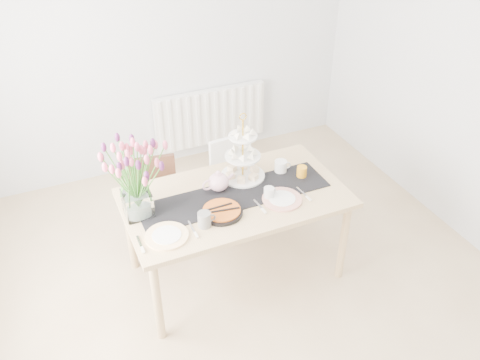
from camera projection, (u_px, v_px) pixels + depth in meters
name	position (u px, v px, depth m)	size (l,w,h in m)	color
room_shell	(260.00, 161.00, 3.03)	(4.50, 4.50, 4.50)	tan
radiator	(211.00, 117.00, 5.33)	(1.20, 0.08, 0.60)	white
dining_table	(235.00, 204.00, 3.71)	(1.60, 0.90, 0.75)	tan
chair_brown	(156.00, 197.00, 4.17)	(0.45, 0.45, 0.77)	#361F13
chair_white	(236.00, 176.00, 4.41)	(0.42, 0.42, 0.79)	white
table_runner	(235.00, 195.00, 3.67)	(1.40, 0.35, 0.01)	black
tulip_vase	(133.00, 169.00, 3.28)	(0.67, 0.67, 0.58)	silver
cake_stand	(243.00, 162.00, 3.79)	(0.34, 0.34, 0.49)	gold
teapot	(218.00, 182.00, 3.68)	(0.24, 0.20, 0.16)	silver
cream_jug	(281.00, 166.00, 3.90)	(0.10, 0.10, 0.10)	white
tart_tin	(222.00, 211.00, 3.49)	(0.30, 0.30, 0.04)	black
mug_grey	(204.00, 220.00, 3.36)	(0.09, 0.09, 0.11)	slate
mug_white	(269.00, 193.00, 3.62)	(0.07, 0.07, 0.09)	silver
mug_orange	(302.00, 172.00, 3.85)	(0.08, 0.08, 0.09)	orange
plate_left	(167.00, 236.00, 3.30)	(0.29, 0.29, 0.01)	white
plate_right	(282.00, 199.00, 3.62)	(0.29, 0.29, 0.01)	silver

